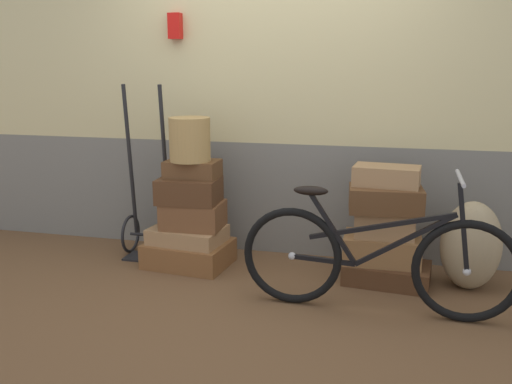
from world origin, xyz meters
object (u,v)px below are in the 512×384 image
(suitcase_5, at_px, (387,273))
(burlap_sack, at_px, (471,246))
(bicycle, at_px, (375,260))
(suitcase_2, at_px, (193,215))
(suitcase_6, at_px, (382,249))
(suitcase_0, at_px, (189,253))
(suitcase_4, at_px, (193,169))
(suitcase_9, at_px, (387,176))
(suitcase_7, at_px, (384,223))
(suitcase_3, at_px, (189,190))
(wicker_basket, at_px, (190,139))
(luggage_trolley, at_px, (149,218))
(suitcase_1, at_px, (188,235))
(suitcase_8, at_px, (385,199))

(suitcase_5, distance_m, burlap_sack, 0.61)
(bicycle, bearing_deg, suitcase_2, 159.31)
(suitcase_5, relative_size, suitcase_6, 1.10)
(suitcase_2, height_order, bicycle, bicycle)
(suitcase_0, xyz_separation_m, suitcase_4, (0.03, 0.04, 0.67))
(suitcase_2, distance_m, suitcase_9, 1.49)
(suitcase_2, bearing_deg, suitcase_0, -173.09)
(suitcase_2, relative_size, suitcase_7, 1.09)
(suitcase_3, xyz_separation_m, suitcase_6, (1.46, 0.03, -0.36))
(wicker_basket, bearing_deg, burlap_sack, 0.37)
(suitcase_4, distance_m, suitcase_6, 1.54)
(suitcase_0, bearing_deg, suitcase_4, 58.31)
(suitcase_4, relative_size, luggage_trolley, 0.29)
(suitcase_5, distance_m, bicycle, 0.59)
(wicker_basket, bearing_deg, bicycle, -20.80)
(wicker_basket, relative_size, bicycle, 0.19)
(suitcase_3, bearing_deg, suitcase_6, -1.17)
(suitcase_6, xyz_separation_m, burlap_sack, (0.60, 0.01, 0.07))
(suitcase_4, distance_m, suitcase_5, 1.64)
(suitcase_1, relative_size, suitcase_2, 1.21)
(suitcase_0, relative_size, suitcase_1, 1.14)
(suitcase_3, distance_m, wicker_basket, 0.39)
(suitcase_9, xyz_separation_m, burlap_sack, (0.60, -0.02, -0.46))
(suitcase_4, relative_size, burlap_sack, 0.64)
(suitcase_8, bearing_deg, luggage_trolley, 169.87)
(suitcase_7, xyz_separation_m, suitcase_9, (0.00, 0.03, 0.34))
(suitcase_0, distance_m, luggage_trolley, 0.48)
(suitcase_7, bearing_deg, suitcase_3, 177.42)
(suitcase_3, relative_size, suitcase_6, 0.84)
(luggage_trolley, bearing_deg, suitcase_1, -21.76)
(suitcase_4, bearing_deg, wicker_basket, -102.74)
(suitcase_0, height_order, suitcase_2, suitcase_2)
(suitcase_5, height_order, suitcase_7, suitcase_7)
(suitcase_0, bearing_deg, burlap_sack, 6.78)
(bicycle, bearing_deg, wicker_basket, 159.20)
(suitcase_0, relative_size, bicycle, 0.36)
(suitcase_4, height_order, suitcase_9, suitcase_9)
(suitcase_5, bearing_deg, suitcase_7, 159.30)
(luggage_trolley, bearing_deg, suitcase_8, -4.87)
(suitcase_8, bearing_deg, suitcase_0, 174.37)
(suitcase_5, relative_size, suitcase_7, 1.44)
(suitcase_8, distance_m, burlap_sack, 0.67)
(suitcase_0, xyz_separation_m, bicycle, (1.45, -0.52, 0.26))
(suitcase_7, bearing_deg, suitcase_6, 102.15)
(burlap_sack, bearing_deg, suitcase_5, -176.38)
(suitcase_4, bearing_deg, suitcase_5, -2.65)
(suitcase_6, xyz_separation_m, suitcase_9, (0.00, 0.02, 0.53))
(suitcase_0, height_order, suitcase_1, suitcase_1)
(suitcase_1, bearing_deg, suitcase_8, 6.63)
(suitcase_0, xyz_separation_m, luggage_trolley, (-0.40, 0.15, 0.22))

